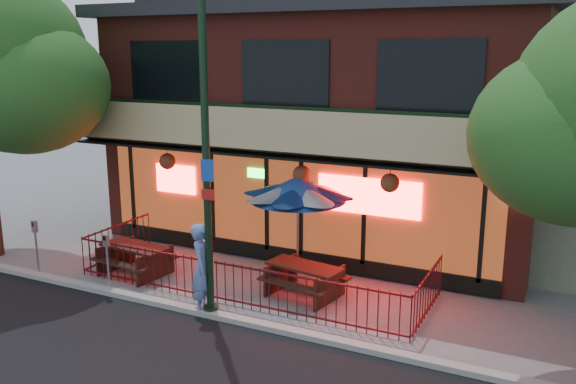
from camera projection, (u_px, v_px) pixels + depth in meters
name	position (u px, v px, depth m)	size (l,w,h in m)	color
ground	(221.00, 307.00, 13.48)	(80.00, 80.00, 0.00)	gray
curb	(208.00, 313.00, 13.02)	(80.00, 0.25, 0.12)	#999993
restaurant_building	(341.00, 97.00, 18.75)	(12.96, 9.49, 8.05)	maroon
patio_fence	(232.00, 273.00, 13.77)	(8.44, 2.62, 1.00)	#490F13
street_light	(207.00, 171.00, 12.40)	(0.43, 0.32, 7.00)	black
picnic_table_left	(135.00, 255.00, 15.36)	(1.91, 1.54, 0.76)	#341913
picnic_table_right	(305.00, 276.00, 13.99)	(1.96, 1.62, 0.75)	#3A1E14
patio_umbrella	(298.00, 188.00, 14.73)	(2.35, 2.35, 2.68)	gray
pedestrian	(203.00, 268.00, 13.03)	(0.73, 0.48, 1.99)	#6184C3
parking_meter_near	(107.00, 253.00, 14.12)	(0.13, 0.11, 1.42)	#A0A2A9
parking_meter_far	(36.00, 239.00, 15.09)	(0.15, 0.14, 1.46)	#96999E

